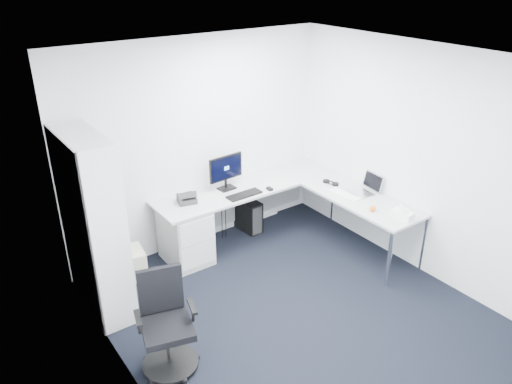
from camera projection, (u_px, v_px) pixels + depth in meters
ground at (302, 318)px, 5.34m from camera, size 4.20×4.20×0.00m
ceiling at (314, 63)px, 4.19m from camera, size 4.20×4.20×0.00m
wall_back at (198, 145)px, 6.31m from camera, size 3.60×0.02×2.70m
wall_left at (129, 268)px, 3.82m from camera, size 0.02×4.20×2.70m
wall_right at (426, 164)px, 5.71m from camera, size 0.02×4.20×2.70m
l_desk at (265, 221)px, 6.50m from camera, size 2.64×1.48×0.77m
drawer_pedestal at (185, 233)px, 6.21m from camera, size 0.50×0.62×0.77m
bookshelf at (93, 226)px, 5.13m from camera, size 0.39×1.00×1.99m
task_chair at (167, 326)px, 4.51m from camera, size 0.67×0.67×0.98m
black_pc_tower at (247, 215)px, 7.00m from camera, size 0.24×0.48×0.45m
beige_pc_tower at (137, 262)px, 6.01m from camera, size 0.22×0.39×0.35m
power_strip at (266, 215)px, 7.42m from camera, size 0.39×0.08×0.04m
monitor at (226, 172)px, 6.38m from camera, size 0.50×0.19×0.47m
black_keyboard at (244, 195)px, 6.30m from camera, size 0.47×0.18×0.02m
mouse at (270, 189)px, 6.45m from camera, size 0.06×0.10×0.03m
desk_phone at (187, 196)px, 6.10m from camera, size 0.26×0.26×0.15m
laptop at (361, 185)px, 6.31m from camera, size 0.36×0.36×0.24m
white_keyboard at (345, 194)px, 6.31m from camera, size 0.15×0.44×0.01m
headphones at (331, 182)px, 6.61m from camera, size 0.18×0.24×0.06m
orange_fruit at (373, 209)px, 5.90m from camera, size 0.07×0.07×0.07m
tissue_box at (402, 215)px, 5.74m from camera, size 0.16×0.26×0.09m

